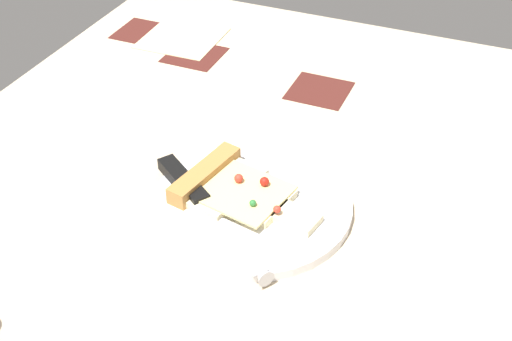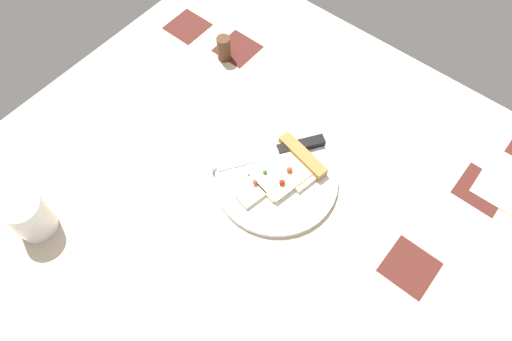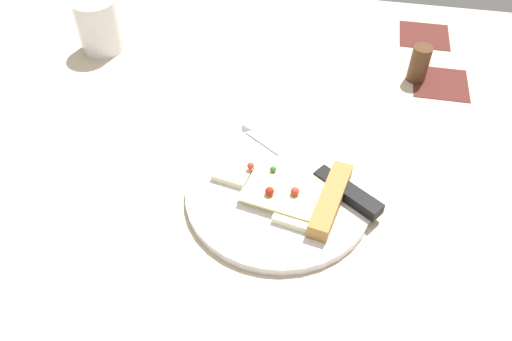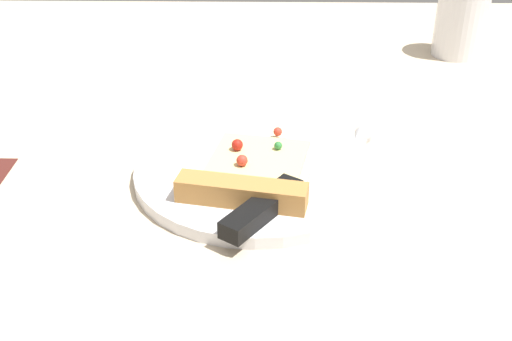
{
  "view_description": "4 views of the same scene",
  "coord_description": "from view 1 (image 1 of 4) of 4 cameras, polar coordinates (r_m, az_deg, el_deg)",
  "views": [
    {
      "loc": [
        -16.7,
        59.24,
        55.42
      ],
      "look_at": [
        9.62,
        -3.09,
        3.64
      ],
      "focal_mm": 48.55,
      "sensor_mm": 36.0,
      "label": 1
    },
    {
      "loc": [
        -29.19,
        -26.01,
        84.09
      ],
      "look_at": [
        7.44,
        4.01,
        1.95
      ],
      "focal_mm": 33.28,
      "sensor_mm": 36.0,
      "label": 2
    },
    {
      "loc": [
        14.5,
        -45.24,
        52.83
      ],
      "look_at": [
        5.55,
        1.97,
        2.36
      ],
      "focal_mm": 36.52,
      "sensor_mm": 36.0,
      "label": 3
    },
    {
      "loc": [
        65.43,
        0.97,
        33.36
      ],
      "look_at": [
        11.73,
        -0.08,
        2.31
      ],
      "focal_mm": 45.31,
      "sensor_mm": 36.0,
      "label": 4
    }
  ],
  "objects": [
    {
      "name": "pizza_slice",
      "position": [
        0.85,
        -1.87,
        -1.53
      ],
      "size": [
        18.57,
        12.76,
        2.46
      ],
      "rotation": [
        0.0,
        0.0,
        1.38
      ],
      "color": "beige",
      "rests_on": "plate"
    },
    {
      "name": "napkin",
      "position": [
        1.24,
        -6.12,
        10.83
      ],
      "size": [
        13.28,
        13.28,
        0.4
      ],
      "primitive_type": "cube",
      "rotation": [
        0.0,
        0.0,
        0.02
      ],
      "color": "beige",
      "rests_on": "ground_plane"
    },
    {
      "name": "ground_plane",
      "position": [
        0.84,
        5.23,
        -5.52
      ],
      "size": [
        111.72,
        111.72,
        3.0
      ],
      "color": "#C6B293",
      "rests_on": "ground"
    },
    {
      "name": "plate",
      "position": [
        0.85,
        -0.42,
        -2.9
      ],
      "size": [
        24.72,
        24.72,
        1.27
      ],
      "primitive_type": "cylinder",
      "color": "silver",
      "rests_on": "ground_plane"
    },
    {
      "name": "knife",
      "position": [
        0.83,
        -4.55,
        -2.66
      ],
      "size": [
        20.93,
        15.39,
        2.45
      ],
      "rotation": [
        0.0,
        0.0,
        0.97
      ],
      "color": "silver",
      "rests_on": "plate"
    }
  ]
}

